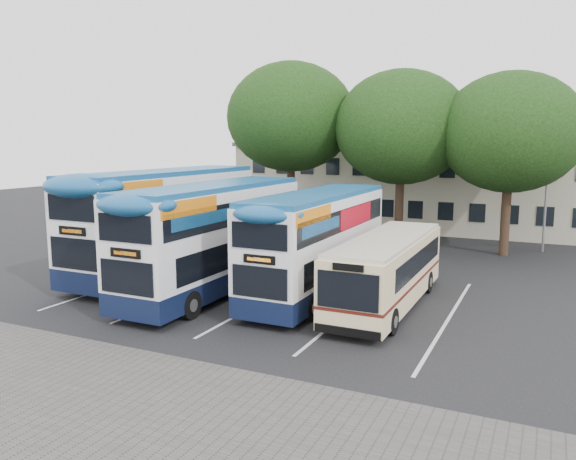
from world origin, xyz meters
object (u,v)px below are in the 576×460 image
at_px(tree_mid, 402,128).
at_px(bus_dd_right, 318,239).
at_px(bus_single, 388,267).
at_px(tree_right, 511,133).
at_px(lamp_post, 549,163).
at_px(bus_dd_left, 168,216).
at_px(bus_dd_mid, 216,233).
at_px(tree_left, 291,117).

xyz_separation_m(tree_mid, bus_dd_right, (-0.28, -12.05, -4.73)).
bearing_deg(bus_dd_right, bus_single, -7.74).
relative_size(tree_right, bus_dd_right, 0.99).
distance_m(lamp_post, bus_dd_left, 21.03).
height_order(tree_mid, bus_single, tree_mid).
bearing_deg(bus_single, bus_dd_mid, -172.15).
relative_size(tree_right, bus_dd_mid, 0.92).
xyz_separation_m(tree_mid, bus_dd_mid, (-4.31, -13.43, -4.57)).
relative_size(tree_left, bus_single, 1.24).
relative_size(tree_left, tree_mid, 1.08).
xyz_separation_m(tree_left, bus_dd_mid, (2.65, -13.05, -5.27)).
bearing_deg(lamp_post, bus_dd_right, -120.63).
height_order(tree_left, tree_mid, tree_left).
bearing_deg(bus_single, tree_right, 75.31).
bearing_deg(bus_dd_mid, bus_dd_left, 152.35).
distance_m(lamp_post, bus_dd_mid, 19.70).
xyz_separation_m(tree_right, bus_dd_mid, (-10.28, -13.31, -4.23)).
bearing_deg(bus_single, bus_dd_right, 172.26).
bearing_deg(tree_mid, bus_dd_left, -126.54).
distance_m(tree_mid, bus_dd_left, 14.72).
relative_size(tree_right, bus_single, 1.10).
xyz_separation_m(tree_left, bus_single, (9.69, -12.08, -6.23)).
bearing_deg(bus_dd_left, bus_dd_mid, -27.65).
distance_m(tree_mid, bus_dd_mid, 14.82).
relative_size(bus_dd_right, bus_single, 1.12).
xyz_separation_m(lamp_post, bus_single, (-5.18, -14.25, -3.56)).
relative_size(bus_dd_left, bus_dd_mid, 1.08).
relative_size(bus_dd_mid, bus_dd_right, 1.07).
relative_size(tree_mid, bus_dd_mid, 0.96).
distance_m(tree_left, bus_dd_mid, 14.32).
xyz_separation_m(tree_right, bus_single, (-3.23, -12.34, -5.20)).
xyz_separation_m(tree_left, bus_dd_left, (-1.42, -10.92, -5.05)).
bearing_deg(bus_dd_left, tree_mid, 53.46).
xyz_separation_m(tree_left, tree_mid, (6.96, 0.38, -0.70)).
bearing_deg(tree_left, tree_right, 1.18).
distance_m(tree_mid, bus_single, 13.90).
relative_size(tree_mid, bus_single, 1.15).
bearing_deg(tree_left, bus_dd_mid, -78.52).
bearing_deg(tree_right, bus_dd_left, -142.05).
relative_size(lamp_post, bus_dd_mid, 0.83).
bearing_deg(tree_left, lamp_post, 8.33).
bearing_deg(bus_dd_right, tree_left, 119.79).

